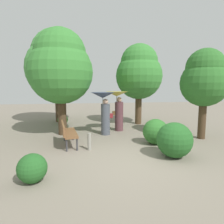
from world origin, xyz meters
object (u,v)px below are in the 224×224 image
object	(u,v)px
person_right	(118,105)
tree_near_left	(61,66)
tree_mid_right	(139,72)
path_marker_post	(89,142)
tree_mid_left	(57,64)
person_left	(104,106)
park_bench	(68,132)
tree_near_right	(205,78)

from	to	relation	value
person_right	tree_near_left	size ratio (longest dim) A/B	0.41
tree_mid_right	path_marker_post	world-z (taller)	tree_mid_right
tree_mid_left	person_left	bearing A→B (deg)	-58.00
tree_mid_left	park_bench	bearing A→B (deg)	-81.10
person_right	tree_near_left	bearing A→B (deg)	98.15
park_bench	tree_mid_right	distance (m)	5.72
person_left	tree_near_right	xyz separation A→B (m)	(3.87, -1.31, 1.16)
park_bench	tree_mid_right	size ratio (longest dim) A/B	0.35
tree_near_right	path_marker_post	bearing A→B (deg)	-171.22
person_right	tree_mid_left	bearing A→B (deg)	46.33
person_right	park_bench	bearing A→B (deg)	133.13
tree_near_left	park_bench	bearing A→B (deg)	-79.50
park_bench	tree_near_right	distance (m)	5.72
park_bench	tree_near_left	distance (m)	3.04
person_left	park_bench	size ratio (longest dim) A/B	1.21
tree_near_right	person_right	bearing A→B (deg)	147.55
tree_near_left	tree_mid_left	bearing A→B (deg)	98.07
tree_near_right	person_left	bearing A→B (deg)	161.32
tree_near_right	tree_mid_right	xyz separation A→B (m)	(-1.62, 3.49, 0.50)
tree_near_left	tree_mid_right	size ratio (longest dim) A/B	1.03
tree_mid_right	tree_mid_left	bearing A→B (deg)	161.70
tree_mid_left	tree_near_left	bearing A→B (deg)	-81.93
tree_near_left	tree_near_right	xyz separation A→B (m)	(5.70, -1.66, -0.54)
person_right	tree_near_right	size ratio (longest dim) A/B	0.52
tree_mid_right	tree_near_left	bearing A→B (deg)	-155.83
person_left	tree_mid_right	size ratio (longest dim) A/B	0.42
tree_near_right	path_marker_post	xyz separation A→B (m)	(-4.64, -0.72, -2.16)
person_right	path_marker_post	distance (m)	3.25
person_right	tree_mid_left	size ratio (longest dim) A/B	0.34
tree_near_left	person_left	bearing A→B (deg)	-10.72
person_left	path_marker_post	bearing A→B (deg)	160.29
person_right	tree_near_left	world-z (taller)	tree_near_left
park_bench	tree_near_left	size ratio (longest dim) A/B	0.34
park_bench	tree_mid_left	world-z (taller)	tree_mid_left
tree_near_right	path_marker_post	distance (m)	5.16
tree_near_left	tree_mid_right	distance (m)	4.48
tree_near_left	path_marker_post	world-z (taller)	tree_near_left
park_bench	tree_near_right	xyz separation A→B (m)	(5.38, 0.07, 1.94)
tree_near_left	tree_near_right	distance (m)	5.96
tree_mid_left	tree_mid_right	distance (m)	4.83
person_left	person_right	size ratio (longest dim) A/B	0.99
tree_near_right	path_marker_post	world-z (taller)	tree_near_right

